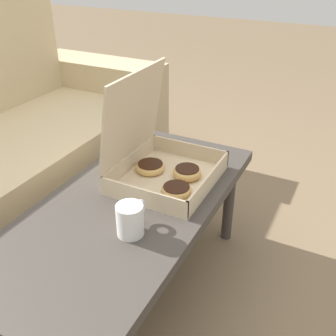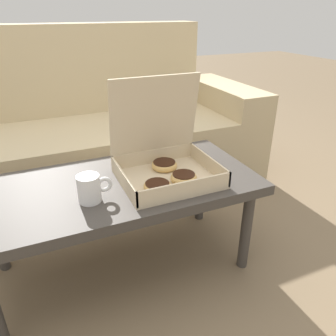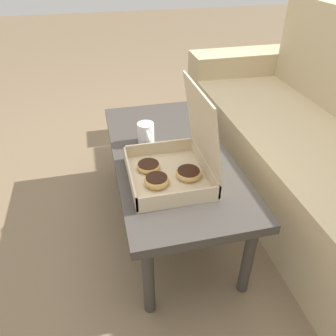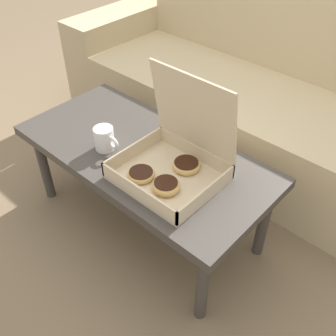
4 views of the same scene
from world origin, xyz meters
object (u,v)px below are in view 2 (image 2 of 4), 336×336
coffee_table (119,193)px  coffee_mug (90,188)px  couch (81,137)px  pastry_box (165,160)px

coffee_table → coffee_mug: coffee_mug is taller
couch → pastry_box: bearing=-77.9°
couch → coffee_mug: couch is taller
couch → coffee_table: size_ratio=2.02×
coffee_mug → coffee_table: bearing=37.3°
coffee_table → pastry_box: 0.22m
coffee_table → coffee_mug: bearing=-142.7°
pastry_box → coffee_mug: size_ratio=3.14×
couch → pastry_box: couch is taller
couch → pastry_box: size_ratio=5.73×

